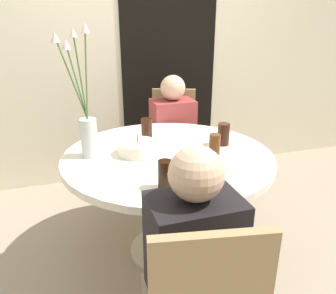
% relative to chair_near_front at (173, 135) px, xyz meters
% --- Properties ---
extents(ground_plane, '(16.00, 16.00, 0.00)m').
position_rel_chair_near_front_xyz_m(ground_plane, '(-0.33, -0.89, -0.50)').
color(ground_plane, gray).
extents(wall_back, '(8.00, 0.05, 2.60)m').
position_rel_chair_near_front_xyz_m(wall_back, '(-0.33, 0.40, 0.80)').
color(wall_back, beige).
rests_on(wall_back, ground_plane).
extents(doorway_panel, '(0.90, 0.01, 2.05)m').
position_rel_chair_near_front_xyz_m(doorway_panel, '(0.08, 0.37, 0.53)').
color(doorway_panel, black).
rests_on(doorway_panel, ground_plane).
extents(dining_table, '(1.25, 1.25, 0.71)m').
position_rel_chair_near_front_xyz_m(dining_table, '(-0.33, -0.89, 0.09)').
color(dining_table, silver).
rests_on(dining_table, ground_plane).
extents(chair_near_front, '(0.51, 0.51, 0.89)m').
position_rel_chair_near_front_xyz_m(chair_near_front, '(0.00, 0.00, 0.00)').
color(chair_near_front, tan).
rests_on(chair_near_front, ground_plane).
extents(birthday_cake, '(0.23, 0.23, 0.12)m').
position_rel_chair_near_front_xyz_m(birthday_cake, '(-0.50, -0.84, 0.25)').
color(birthday_cake, white).
rests_on(birthday_cake, dining_table).
extents(flower_vase, '(0.19, 0.16, 0.73)m').
position_rel_chair_near_front_xyz_m(flower_vase, '(-0.78, -0.80, 0.42)').
color(flower_vase, silver).
rests_on(flower_vase, dining_table).
extents(side_plate, '(0.20, 0.20, 0.01)m').
position_rel_chair_near_front_xyz_m(side_plate, '(-0.19, -1.10, 0.22)').
color(side_plate, silver).
rests_on(side_plate, dining_table).
extents(drink_glass_0, '(0.07, 0.07, 0.14)m').
position_rel_chair_near_front_xyz_m(drink_glass_0, '(-0.47, -1.30, 0.28)').
color(drink_glass_0, black).
rests_on(drink_glass_0, dining_table).
extents(drink_glass_1, '(0.07, 0.07, 0.14)m').
position_rel_chair_near_front_xyz_m(drink_glass_1, '(-0.39, -0.60, 0.28)').
color(drink_glass_1, '#33190C').
rests_on(drink_glass_1, dining_table).
extents(drink_glass_2, '(0.07, 0.07, 0.12)m').
position_rel_chair_near_front_xyz_m(drink_glass_2, '(-0.07, -0.97, 0.27)').
color(drink_glass_2, '#51280F').
rests_on(drink_glass_2, dining_table).
extents(drink_glass_3, '(0.08, 0.08, 0.14)m').
position_rel_chair_near_front_xyz_m(drink_glass_3, '(0.05, -0.85, 0.28)').
color(drink_glass_3, '#33190C').
rests_on(drink_glass_3, dining_table).
extents(person_boy, '(0.34, 0.24, 1.05)m').
position_rel_chair_near_front_xyz_m(person_boy, '(-0.06, -0.15, -0.00)').
color(person_boy, '#383333').
rests_on(person_boy, ground_plane).
extents(person_guest, '(0.34, 0.24, 1.05)m').
position_rel_chair_near_front_xyz_m(person_guest, '(-0.47, -1.66, -0.00)').
color(person_guest, '#383333').
rests_on(person_guest, ground_plane).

